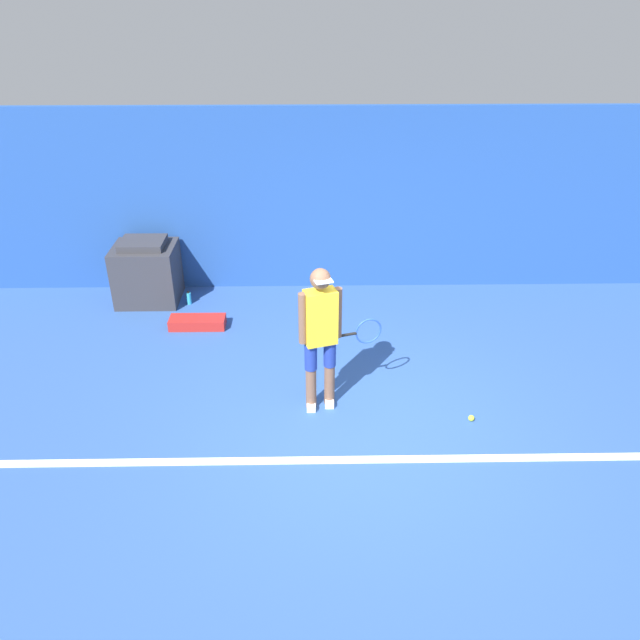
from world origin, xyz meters
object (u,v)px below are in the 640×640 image
(tennis_player, at_px, (321,333))
(covered_chair, at_px, (147,272))
(tennis_ball, at_px, (471,418))
(water_bottle, at_px, (189,298))
(equipment_bag, at_px, (198,322))

(tennis_player, height_order, covered_chair, tennis_player)
(tennis_ball, bearing_deg, water_bottle, 141.58)
(tennis_player, xyz_separation_m, equipment_bag, (-1.70, 1.83, -0.88))
(tennis_player, xyz_separation_m, water_bottle, (-1.94, 2.53, -0.86))
(covered_chair, bearing_deg, water_bottle, -13.71)
(tennis_ball, relative_size, equipment_bag, 0.09)
(covered_chair, relative_size, water_bottle, 4.71)
(tennis_ball, relative_size, covered_chair, 0.07)
(covered_chair, xyz_separation_m, equipment_bag, (0.85, -0.85, -0.39))
(water_bottle, bearing_deg, tennis_player, -52.58)
(tennis_ball, xyz_separation_m, water_bottle, (-3.60, 2.85, 0.06))
(tennis_player, distance_m, tennis_ball, 1.93)
(tennis_ball, xyz_separation_m, covered_chair, (-4.21, 3.00, 0.43))
(covered_chair, bearing_deg, tennis_ball, -35.51)
(covered_chair, distance_m, water_bottle, 0.73)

